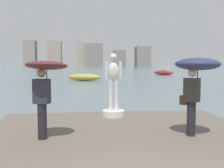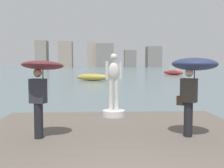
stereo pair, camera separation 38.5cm
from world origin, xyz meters
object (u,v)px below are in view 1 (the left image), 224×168
at_px(onlooker_right, 196,72).
at_px(boat_mid, 164,72).
at_px(statue_white_figure, 113,95).
at_px(onlooker_left, 45,78).
at_px(boat_far, 84,77).

height_order(onlooker_right, boat_mid, onlooker_right).
bearing_deg(statue_white_figure, onlooker_left, -125.37).
bearing_deg(onlooker_left, statue_white_figure, 54.63).
relative_size(boat_mid, boat_far, 1.10).
bearing_deg(boat_far, onlooker_right, -83.93).
bearing_deg(boat_mid, boat_far, -132.71).
bearing_deg(boat_mid, onlooker_left, -109.22).
bearing_deg(boat_mid, onlooker_right, -104.77).
height_order(onlooker_left, onlooker_right, onlooker_right).
distance_m(statue_white_figure, boat_far, 25.75).
bearing_deg(onlooker_right, onlooker_left, 179.17).
height_order(onlooker_right, boat_far, onlooker_right).
relative_size(onlooker_right, boat_far, 0.45).
relative_size(statue_white_figure, onlooker_left, 1.12).
distance_m(onlooker_left, boat_far, 28.49).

